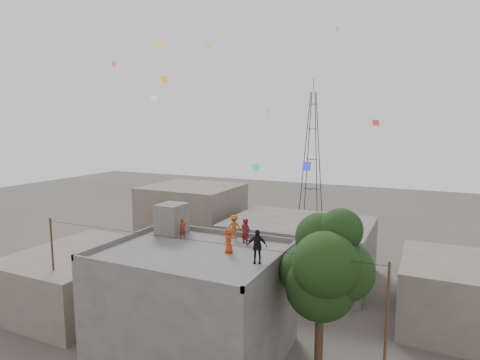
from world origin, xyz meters
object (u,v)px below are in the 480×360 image
at_px(tree, 325,268).
at_px(transmission_tower, 312,153).
at_px(stair_head_box, 172,219).
at_px(person_red_adult, 245,231).
at_px(person_dark_adult, 257,246).

relative_size(tree, transmission_tower, 0.45).
bearing_deg(transmission_tower, tree, -73.91).
bearing_deg(stair_head_box, person_red_adult, 1.36).
bearing_deg(transmission_tower, stair_head_box, -88.77).
bearing_deg(person_dark_adult, tree, -6.26).
bearing_deg(person_red_adult, person_dark_adult, 141.21).
bearing_deg(person_dark_adult, person_red_adult, 105.28).
xyz_separation_m(tree, person_dark_adult, (-3.35, -0.77, 0.89)).
distance_m(tree, person_red_adult, 5.81).
relative_size(tree, person_dark_adult, 5.11).
relative_size(stair_head_box, person_dark_adult, 1.12).
bearing_deg(person_dark_adult, stair_head_box, 139.71).
xyz_separation_m(transmission_tower, person_red_adult, (6.02, -37.28, -2.21)).
distance_m(transmission_tower, person_red_adult, 37.82).
relative_size(stair_head_box, transmission_tower, 0.10).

